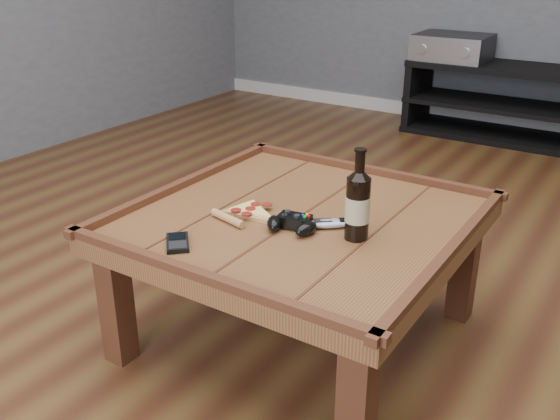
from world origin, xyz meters
The scene contains 10 objects.
ground centered at (0.00, 0.00, 0.00)m, with size 6.00×6.00×0.00m, color #432313.
baseboard centered at (0.00, 2.99, 0.05)m, with size 5.00×0.02×0.10m, color silver.
coffee_table centered at (0.00, 0.00, 0.39)m, with size 1.03×1.03×0.48m.
media_console centered at (0.00, 2.75, 0.25)m, with size 1.40×0.45×0.50m.
beer_bottle centered at (0.22, -0.05, 0.56)m, with size 0.07×0.07×0.27m.
game_controller centered at (0.03, -0.10, 0.47)m, with size 0.17×0.13×0.05m.
pizza_slice centered at (-0.15, -0.08, 0.46)m, with size 0.21×0.28×0.03m.
smartphone centered at (-0.19, -0.37, 0.46)m, with size 0.12×0.13×0.02m.
remote_control centered at (0.11, -0.03, 0.46)m, with size 0.17×0.15×0.02m.
av_receiver centered at (-0.45, 2.74, 0.58)m, with size 0.49×0.42×0.17m.
Camera 1 is at (0.92, -1.55, 1.25)m, focal length 40.00 mm.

